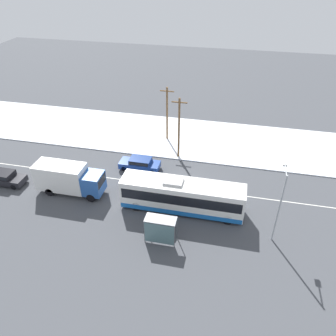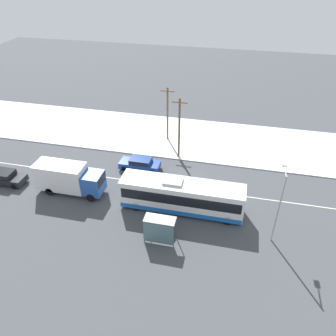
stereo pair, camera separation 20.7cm
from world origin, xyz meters
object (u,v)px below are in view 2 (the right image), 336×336
object	(u,v)px
city_bus	(182,196)
pedestrian_at_stop	(169,221)
sedan_car	(140,163)
utility_pole_roadside	(179,128)
parked_car_near_truck	(4,176)
bus_shelter	(159,227)
utility_pole_snowlot	(168,113)
box_truck	(68,178)
streetlamp	(280,198)

from	to	relation	value
city_bus	pedestrian_at_stop	bearing A→B (deg)	-101.04
sedan_car	utility_pole_roadside	size ratio (longest dim) A/B	0.61
parked_car_near_truck	bus_shelter	size ratio (longest dim) A/B	1.70
bus_shelter	utility_pole_snowlot	size ratio (longest dim) A/B	0.37
bus_shelter	utility_pole_snowlot	bearing A→B (deg)	100.75
city_bus	utility_pole_snowlot	xyz separation A→B (m)	(-4.52, 13.55, 2.16)
sedan_car	utility_pole_roadside	xyz separation A→B (m)	(3.82, 3.59, 3.22)
utility_pole_roadside	utility_pole_snowlot	xyz separation A→B (m)	(-2.34, 4.07, -0.20)
sedan_car	utility_pole_roadside	distance (m)	6.15
parked_car_near_truck	utility_pole_roadside	bearing A→B (deg)	28.36
city_bus	box_truck	bearing A→B (deg)	179.19
parked_car_near_truck	streetlamp	bearing A→B (deg)	-3.74
streetlamp	utility_pole_snowlot	world-z (taller)	utility_pole_snowlot
utility_pole_snowlot	city_bus	bearing A→B (deg)	-71.55
parked_car_near_truck	city_bus	bearing A→B (deg)	-0.11
utility_pole_roadside	utility_pole_snowlot	distance (m)	4.70
bus_shelter	utility_pole_roadside	size ratio (longest dim) A/B	0.35
sedan_car	bus_shelter	world-z (taller)	bus_shelter
box_truck	bus_shelter	distance (m)	11.91
bus_shelter	streetlamp	world-z (taller)	streetlamp
city_bus	utility_pole_snowlot	world-z (taller)	utility_pole_snowlot
city_bus	utility_pole_snowlot	distance (m)	14.45
utility_pole_roadside	bus_shelter	bearing A→B (deg)	-85.47
sedan_car	parked_car_near_truck	bearing A→B (deg)	23.17
sedan_car	utility_pole_snowlot	distance (m)	8.37
pedestrian_at_stop	streetlamp	distance (m)	9.77
parked_car_near_truck	pedestrian_at_stop	size ratio (longest dim) A/B	2.75
box_truck	sedan_car	bearing A→B (deg)	43.85
parked_car_near_truck	streetlamp	distance (m)	28.46
parked_car_near_truck	utility_pole_snowlot	world-z (taller)	utility_pole_snowlot
bus_shelter	streetlamp	distance (m)	10.34
parked_car_near_truck	bus_shelter	distance (m)	19.20
city_bus	pedestrian_at_stop	size ratio (longest dim) A/B	7.09
utility_pole_roadside	city_bus	bearing A→B (deg)	-77.02
bus_shelter	sedan_car	bearing A→B (deg)	115.14
sedan_car	utility_pole_roadside	world-z (taller)	utility_pole_roadside
parked_car_near_truck	utility_pole_roadside	size ratio (longest dim) A/B	0.60
box_truck	utility_pole_snowlot	world-z (taller)	utility_pole_snowlot
bus_shelter	pedestrian_at_stop	bearing A→B (deg)	73.61
utility_pole_snowlot	bus_shelter	bearing A→B (deg)	-79.25
pedestrian_at_stop	utility_pole_roadside	bearing A→B (deg)	97.26
city_bus	pedestrian_at_stop	xyz separation A→B (m)	(-0.59, -3.03, -0.62)
streetlamp	bus_shelter	bearing A→B (deg)	-163.48
bus_shelter	utility_pole_snowlot	world-z (taller)	utility_pole_snowlot
box_truck	bus_shelter	xyz separation A→B (m)	(10.89, -4.81, -0.11)
pedestrian_at_stop	utility_pole_roadside	distance (m)	12.95
box_truck	parked_car_near_truck	world-z (taller)	box_truck
box_truck	streetlamp	bearing A→B (deg)	-5.52
bus_shelter	utility_pole_roadside	bearing A→B (deg)	94.53
utility_pole_roadside	streetlamp	bearing A→B (deg)	-46.56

